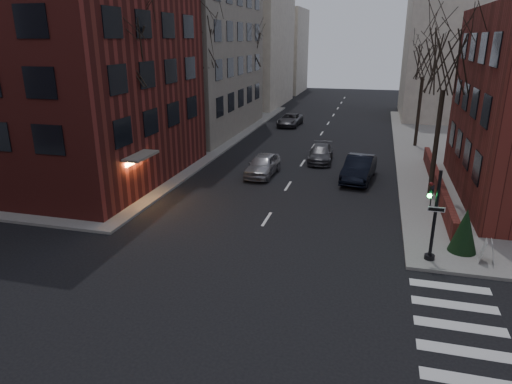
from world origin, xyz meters
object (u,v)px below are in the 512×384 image
tree_left_b (202,42)px  car_lane_gray (321,154)px  traffic_signal (433,221)px  streetlamp_far (259,84)px  tree_right_b (425,59)px  evergreen_shrub (465,230)px  tree_left_c (249,50)px  car_lane_silver (263,165)px  tree_left_a (125,53)px  parked_sedan (359,168)px  sandwich_board (488,251)px  streetlamp_near (192,108)px  car_lane_far (290,120)px  tree_right_a (447,61)px

tree_left_b → car_lane_gray: bearing=-6.6°
traffic_signal → streetlamp_far: size_ratio=0.64×
tree_right_b → evergreen_shrub: size_ratio=4.50×
tree_left_c → car_lane_silver: size_ratio=2.18×
tree_left_c → evergreen_shrub: 35.64m
tree_left_a → tree_right_b: size_ratio=1.12×
parked_sedan → car_lane_gray: (-3.14, 4.33, -0.19)m
evergreen_shrub → tree_left_b: bearing=139.1°
tree_left_b → car_lane_silver: 12.08m
traffic_signal → tree_left_a: bearing=163.4°
sandwich_board → tree_right_b: bearing=101.9°
streetlamp_near → car_lane_gray: (9.47, 2.84, -3.60)m
streetlamp_near → sandwich_board: bearing=-34.4°
parked_sedan → evergreen_shrub: (5.06, -10.33, 0.34)m
sandwich_board → tree_left_b: bearing=147.0°
traffic_signal → streetlamp_near: bearing=141.1°
parked_sedan → evergreen_shrub: evergreen_shrub is taller
tree_right_b → car_lane_far: (-12.75, 7.35, -6.92)m
tree_right_b → parked_sedan: bearing=-110.9°
tree_left_b → tree_right_a: (17.60, -8.00, -0.88)m
tree_left_c → parked_sedan: 24.62m
streetlamp_far → traffic_signal: bearing=-63.9°
tree_left_a → streetlamp_near: size_ratio=1.63×
tree_left_c → car_lane_gray: size_ratio=2.20×
tree_left_b → evergreen_shrub: (18.28, -15.82, -7.74)m
tree_left_c → traffic_signal: bearing=-61.6°
tree_left_c → parked_sedan: (13.21, -19.49, -7.19)m
tree_left_b → evergreen_shrub: size_ratio=5.29×
car_lane_silver → evergreen_shrub: bearing=-37.6°
parked_sedan → car_lane_silver: size_ratio=1.14×
evergreen_shrub → streetlamp_near: bearing=146.2°
car_lane_gray → evergreen_shrub: (8.20, -14.66, 0.53)m
traffic_signal → tree_right_a: size_ratio=0.41×
streetlamp_near → evergreen_shrub: (17.68, -11.82, -3.07)m
streetlamp_far → parked_sedan: 25.15m
sandwich_board → car_lane_silver: bearing=147.7°
car_lane_far → tree_left_a: bearing=-98.2°
tree_left_c → streetlamp_near: (0.60, -18.00, -3.79)m
traffic_signal → tree_right_a: tree_right_a is taller
streetlamp_near → evergreen_shrub: bearing=-33.8°
tree_right_a → car_lane_far: bearing=120.9°
car_lane_silver → car_lane_far: size_ratio=0.93×
tree_right_a → tree_left_a: bearing=-167.2°
tree_left_b → car_lane_far: size_ratio=2.26×
tree_left_b → car_lane_silver: bearing=-42.3°
traffic_signal → car_lane_silver: size_ratio=0.90×
tree_left_a → evergreen_shrub: tree_left_a is taller
tree_left_c → car_lane_gray: (10.07, -15.16, -7.39)m
tree_left_c → tree_right_a: same height
tree_left_a → sandwich_board: 21.18m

